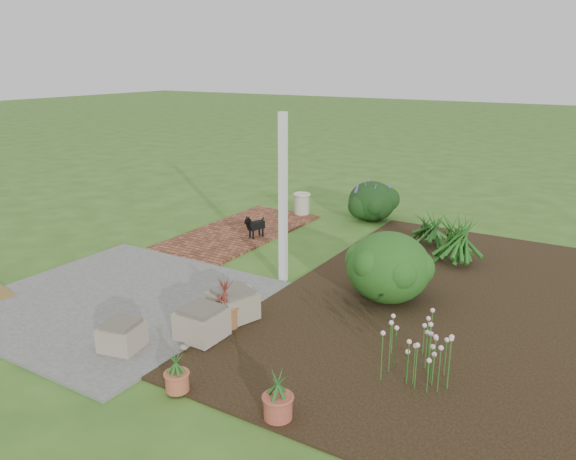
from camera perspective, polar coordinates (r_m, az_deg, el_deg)
The scene contains 18 objects.
ground at distance 8.56m, azimuth -2.55°, elevation -4.95°, with size 80.00×80.00×0.00m, color #38611E.
concrete_patio at distance 8.12m, azimuth -17.02°, elevation -6.81°, with size 3.50×3.50×0.04m, color #595956.
brick_path at distance 10.83m, azimuth -4.84°, elevation -0.14°, with size 1.60×3.50×0.04m, color #5B2F1C.
garden_bed at distance 7.99m, azimuth 14.70°, elevation -7.05°, with size 4.00×7.00×0.03m, color black.
veranda_post at distance 8.10m, azimuth -0.51°, elevation 3.09°, with size 0.10×0.10×2.50m, color white.
stone_trough_near at distance 6.73m, azimuth -16.49°, elevation -10.34°, with size 0.42×0.42×0.28m, color gray.
stone_trough_mid at distance 6.76m, azimuth -8.75°, elevation -9.45°, with size 0.49×0.49×0.33m, color gray.
stone_trough_far at distance 7.19m, azimuth -5.58°, elevation -7.64°, with size 0.50×0.50×0.33m, color #766A57.
black_dog at distance 10.30m, azimuth -3.42°, elevation 0.51°, with size 0.23×0.46×0.40m.
cream_ceramic_urn at distance 11.91m, azimuth 1.42°, elevation 2.67°, with size 0.32×0.32×0.43m, color beige.
evergreen_shrub at distance 7.74m, azimuth 10.18°, elevation -3.55°, with size 1.14×1.14×0.97m, color #11380F.
agapanthus_clump_back at distance 9.40m, azimuth 16.72°, elevation -0.38°, with size 1.06×1.06×0.95m, color #0F380E, non-canonical shape.
agapanthus_clump_front at distance 10.17m, azimuth 14.19°, elevation 0.53°, with size 0.85×0.85×0.75m, color #1F3F12, non-canonical shape.
pink_flower_patch at distance 6.14m, azimuth 13.07°, elevation -11.33°, with size 0.91×0.91×0.58m, color #113D0F, non-canonical shape.
terracotta_pot_bronze at distance 7.03m, azimuth -6.36°, elevation -8.63°, with size 0.33×0.33×0.27m, color #985C33.
terracotta_pot_small_left at distance 5.38m, azimuth -1.03°, elevation -17.52°, with size 0.27×0.27×0.22m, color #A94B39.
terracotta_pot_small_right at distance 5.86m, azimuth -11.21°, elevation -14.85°, with size 0.23×0.23×0.20m, color #B1553B.
purple_flowering_bush at distance 11.70m, azimuth 8.53°, elevation 3.02°, with size 0.97×0.97×0.83m, color black.
Camera 1 is at (4.47, -6.56, 3.18)m, focal length 35.00 mm.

